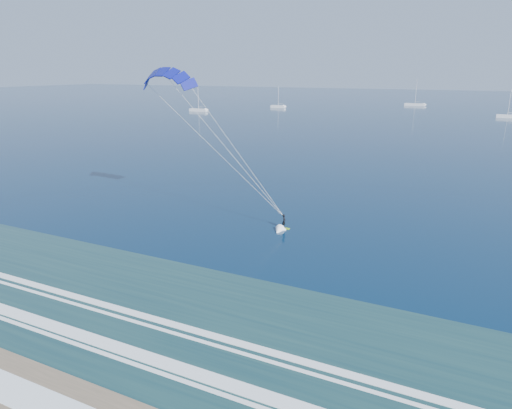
{
  "coord_description": "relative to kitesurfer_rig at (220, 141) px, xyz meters",
  "views": [
    {
      "loc": [
        18.72,
        -14.26,
        17.86
      ],
      "look_at": [
        -1.02,
        26.26,
        4.53
      ],
      "focal_mm": 32.0,
      "sensor_mm": 36.0,
      "label": 1
    }
  ],
  "objects": [
    {
      "name": "sailboat_3",
      "position": [
        35.96,
        157.82,
        -9.25
      ],
      "size": [
        7.75,
        2.4,
        10.89
      ],
      "color": "silver",
      "rests_on": "ground"
    },
    {
      "name": "sailboat_2",
      "position": [
        -4.78,
        207.17,
        -9.24
      ],
      "size": [
        10.19,
        2.4,
        13.53
      ],
      "color": "silver",
      "rests_on": "ground"
    },
    {
      "name": "sailboat_0",
      "position": [
        -87.13,
        129.63,
        -9.25
      ],
      "size": [
        8.62,
        2.4,
        11.74
      ],
      "color": "silver",
      "rests_on": "ground"
    },
    {
      "name": "ground",
      "position": [
        8.0,
        -31.19,
        -9.93
      ],
      "size": [
        900.0,
        900.0,
        0.0
      ],
      "primitive_type": "plane",
      "color": "#072543",
      "rests_on": "ground"
    },
    {
      "name": "sailboat_1",
      "position": [
        -63.23,
        164.06,
        -9.26
      ],
      "size": [
        7.26,
        2.4,
        10.17
      ],
      "color": "silver",
      "rests_on": "ground"
    },
    {
      "name": "kitesurfer_rig",
      "position": [
        0.0,
        0.0,
        0.0
      ],
      "size": [
        20.14,
        4.59,
        19.22
      ],
      "color": "#7CC316",
      "rests_on": "ground"
    }
  ]
}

